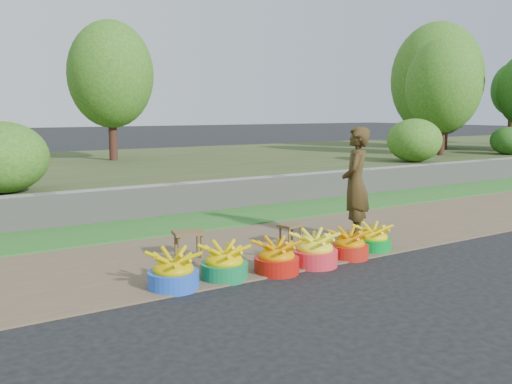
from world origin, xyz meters
TOP-DOWN VIEW (x-y plane):
  - ground_plane at (0.00, 0.00)m, footprint 120.00×120.00m
  - dirt_shoulder at (0.00, 1.25)m, footprint 80.00×2.50m
  - grass_verge at (0.00, 3.25)m, footprint 80.00×1.50m
  - retaining_wall at (0.00, 4.10)m, footprint 80.00×0.35m
  - earth_bank at (0.00, 9.00)m, footprint 80.00×10.00m
  - vegetation at (1.12, 7.48)m, footprint 35.73×7.09m
  - basin_a at (-1.86, 0.24)m, footprint 0.53×0.53m
  - basin_b at (-1.25, 0.25)m, footprint 0.52×0.52m
  - basin_c at (-0.63, 0.13)m, footprint 0.51×0.51m
  - basin_d at (-0.08, 0.13)m, footprint 0.54×0.54m
  - basin_e at (0.50, 0.17)m, footprint 0.48×0.48m
  - basin_f at (1.01, 0.28)m, footprint 0.47×0.47m
  - stool_left at (-1.18, 1.26)m, footprint 0.43×0.36m
  - stool_right at (0.31, 1.12)m, footprint 0.35×0.29m
  - vendor_woman at (1.23, 0.86)m, footprint 0.68×0.67m

SIDE VIEW (x-z plane):
  - ground_plane at x=0.00m, z-range 0.00..0.00m
  - dirt_shoulder at x=0.00m, z-range 0.00..0.02m
  - grass_verge at x=0.00m, z-range 0.00..0.04m
  - basin_f at x=1.01m, z-range -0.02..0.34m
  - basin_e at x=0.50m, z-range -0.02..0.34m
  - basin_c at x=-0.63m, z-range -0.02..0.36m
  - basin_b at x=-1.25m, z-range -0.02..0.37m
  - basin_a at x=-1.86m, z-range -0.02..0.37m
  - basin_d at x=-0.08m, z-range -0.02..0.38m
  - stool_right at x=0.31m, z-range 0.10..0.38m
  - earth_bank at x=0.00m, z-range 0.00..0.50m
  - retaining_wall at x=0.00m, z-range 0.00..0.55m
  - stool_left at x=-1.18m, z-range 0.12..0.44m
  - vendor_woman at x=1.23m, z-range 0.02..1.60m
  - vegetation at x=1.12m, z-range 0.36..4.77m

